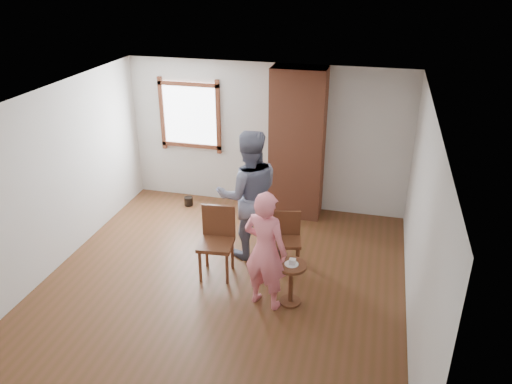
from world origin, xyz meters
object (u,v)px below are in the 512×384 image
man (249,195)px  stoneware_crock (269,201)px  side_table (291,277)px  dining_chair_left (217,237)px  dining_chair_right (287,236)px  person_pink (265,250)px

man → stoneware_crock: bearing=-112.6°
side_table → dining_chair_left: bearing=158.3°
dining_chair_left → dining_chair_right: (0.93, 0.47, -0.11)m
stoneware_crock → man: size_ratio=0.22×
dining_chair_right → man: (-0.62, 0.13, 0.54)m
dining_chair_left → person_pink: size_ratio=0.62×
dining_chair_left → dining_chair_right: dining_chair_left is taller
dining_chair_left → man: man is taller
dining_chair_right → person_pink: person_pink is taller
stoneware_crock → man: (0.00, -1.41, 0.78)m
dining_chair_right → side_table: 0.95m
stoneware_crock → dining_chair_left: size_ratio=0.43×
dining_chair_left → man: (0.31, 0.60, 0.43)m
man → side_table: bearing=106.0°
person_pink → stoneware_crock: bearing=-63.5°
dining_chair_right → stoneware_crock: bearing=98.8°
man → person_pink: 1.28m
dining_chair_left → side_table: (1.16, -0.46, -0.17)m
man → person_pink: man is taller
side_table → stoneware_crock: bearing=109.0°
dining_chair_left → person_pink: bearing=-39.3°
dining_chair_right → man: man is taller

